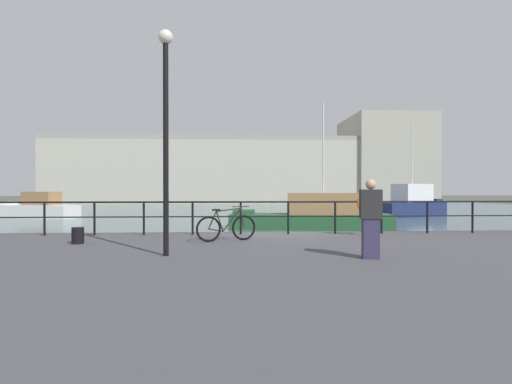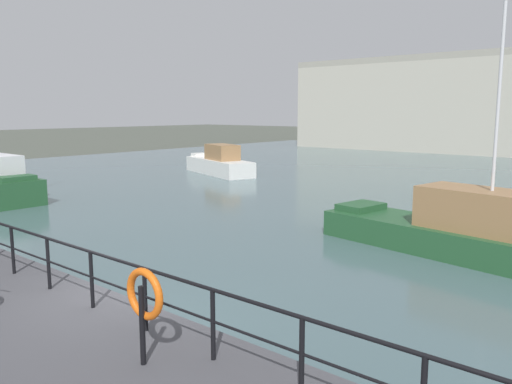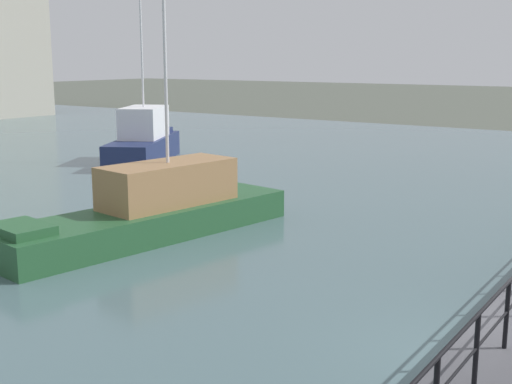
{
  "view_description": "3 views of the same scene",
  "coord_description": "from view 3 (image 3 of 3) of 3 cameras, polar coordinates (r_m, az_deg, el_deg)",
  "views": [
    {
      "loc": [
        -1.44,
        -14.11,
        2.48
      ],
      "look_at": [
        -0.28,
        7.03,
        2.27
      ],
      "focal_mm": 28.99,
      "sensor_mm": 36.0,
      "label": 1
    },
    {
      "loc": [
        8.46,
        -5.71,
        4.52
      ],
      "look_at": [
        0.09,
        4.16,
        2.5
      ],
      "focal_mm": 36.39,
      "sensor_mm": 36.0,
      "label": 2
    },
    {
      "loc": [
        -11.18,
        -2.97,
        5.28
      ],
      "look_at": [
        0.1,
        4.65,
        2.56
      ],
      "focal_mm": 47.32,
      "sensor_mm": 36.0,
      "label": 3
    }
  ],
  "objects": [
    {
      "name": "ground_plane",
      "position": [
        12.71,
        17.93,
        -13.81
      ],
      "size": [
        240.0,
        240.0,
        0.0
      ],
      "primitive_type": "plane",
      "color": "#4C5147"
    },
    {
      "name": "moored_harbor_tender",
      "position": [
        35.01,
        -9.46,
        4.3
      ],
      "size": [
        7.36,
        5.32,
        8.2
      ],
      "rotation": [
        0.0,
        0.0,
        0.49
      ],
      "color": "navy",
      "rests_on": "water_basin"
    },
    {
      "name": "moored_small_launch",
      "position": [
        20.38,
        -8.67,
        -1.51
      ],
      "size": [
        9.86,
        3.84,
        7.59
      ],
      "rotation": [
        0.0,
        0.0,
        2.98
      ],
      "color": "#23512D",
      "rests_on": "water_basin"
    },
    {
      "name": "quay_railing",
      "position": [
        10.83,
        20.5,
        -8.7
      ],
      "size": [
        21.76,
        0.07,
        1.08
      ],
      "color": "black",
      "rests_on": "quay_promenade"
    }
  ]
}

